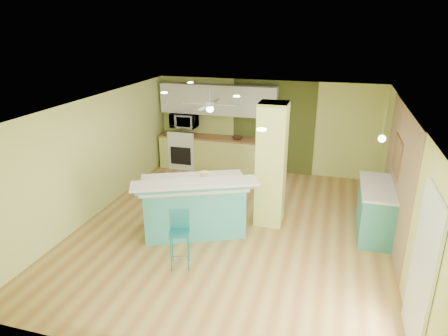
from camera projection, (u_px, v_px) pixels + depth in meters
The scene contains 23 objects.
floor at pixel (233, 229), 8.04m from camera, with size 6.00×7.00×0.01m, color #9F6E37.
ceiling at pixel (234, 105), 7.17m from camera, with size 6.00×7.00×0.01m, color white.
wall_back at pixel (266, 127), 10.77m from camera, with size 6.00×0.01×2.50m, color #CDD773.
wall_front at pixel (153, 276), 4.44m from camera, with size 6.00×0.01×2.50m, color #CDD773.
wall_left at pixel (95, 157), 8.38m from camera, with size 0.01×7.00×2.50m, color #CDD773.
wall_right at pixel (403, 187), 6.83m from camera, with size 0.01×7.00×2.50m, color #CDD773.
wood_panel at pixel (397, 175), 7.37m from camera, with size 0.02×3.40×2.50m, color #8A6C4E.
olive_accent at pixel (273, 127), 10.70m from camera, with size 2.20×0.02×2.50m, color #475020.
interior_door at pixel (273, 137), 10.76m from camera, with size 0.82×0.05×2.00m, color white.
french_door at pixel (422, 273), 4.83m from camera, with size 0.04×1.08×2.10m, color white.
column at pixel (271, 165), 7.89m from camera, with size 0.55×0.55×2.50m, color #C3D362.
kitchen_run at pixel (217, 153), 11.10m from camera, with size 3.25×0.63×0.94m.
stove at pixel (185, 151), 11.34m from camera, with size 0.76×0.66×1.08m.
upper_cabinets at pixel (218, 100), 10.70m from camera, with size 3.20×0.34×0.80m, color silver.
microwave at pixel (184, 120), 11.04m from camera, with size 0.70×0.48×0.39m, color white.
ceiling_fan at pixel (210, 105), 9.41m from camera, with size 1.41×1.41×0.61m.
pendant_lamp at pixel (382, 138), 7.38m from camera, with size 0.14×0.14×0.69m.
wall_decor at pixel (397, 156), 7.46m from camera, with size 0.03×0.90×0.70m, color brown.
peninsula at pixel (194, 205), 7.75m from camera, with size 2.44×1.97×1.21m.
bar_stool at pixel (180, 229), 6.63m from camera, with size 0.42×0.42×1.00m.
side_counter at pixel (376, 210), 7.71m from camera, with size 0.66×1.55×1.00m.
fruit_bowl at pixel (237, 138), 10.75m from camera, with size 0.27×0.27×0.07m, color #3B2718.
canister at pixel (204, 176), 7.68m from camera, with size 0.17×0.17×0.15m, color yellow.
Camera 1 is at (1.79, -6.90, 3.91)m, focal length 32.00 mm.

